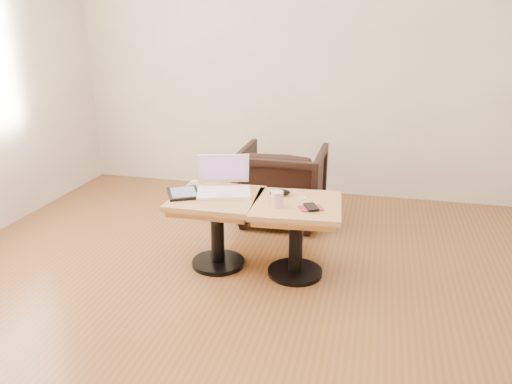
% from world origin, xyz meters
% --- Properties ---
extents(room_shell, '(4.52, 4.52, 2.71)m').
position_xyz_m(room_shell, '(0.00, 0.00, 1.35)').
color(room_shell, brown).
rests_on(room_shell, ground).
extents(side_table_left, '(0.57, 0.57, 0.51)m').
position_xyz_m(side_table_left, '(-0.32, 0.51, 0.39)').
color(side_table_left, black).
rests_on(side_table_left, ground).
extents(side_table_right, '(0.61, 0.61, 0.51)m').
position_xyz_m(side_table_right, '(0.22, 0.50, 0.39)').
color(side_table_right, black).
rests_on(side_table_right, ground).
extents(laptop, '(0.44, 0.43, 0.24)m').
position_xyz_m(laptop, '(-0.30, 0.61, 0.56)').
color(laptop, white).
rests_on(laptop, side_table_left).
extents(tablet, '(0.30, 0.33, 0.02)m').
position_xyz_m(tablet, '(-0.55, 0.48, 0.52)').
color(tablet, black).
rests_on(tablet, side_table_left).
extents(charging_adapter, '(0.05, 0.05, 0.03)m').
position_xyz_m(charging_adapter, '(-0.55, 0.71, 0.53)').
color(charging_adapter, white).
rests_on(charging_adapter, side_table_left).
extents(glasses_case, '(0.15, 0.11, 0.04)m').
position_xyz_m(glasses_case, '(0.09, 0.61, 0.54)').
color(glasses_case, black).
rests_on(glasses_case, side_table_right).
extents(striped_cup, '(0.09, 0.09, 0.10)m').
position_xyz_m(striped_cup, '(0.11, 0.41, 0.56)').
color(striped_cup, pink).
rests_on(striped_cup, side_table_right).
extents(earbuds_tangle, '(0.08, 0.05, 0.02)m').
position_xyz_m(earbuds_tangle, '(0.24, 0.59, 0.52)').
color(earbuds_tangle, white).
rests_on(earbuds_tangle, side_table_right).
extents(phone_on_sleeve, '(0.17, 0.15, 0.02)m').
position_xyz_m(phone_on_sleeve, '(0.33, 0.42, 0.52)').
color(phone_on_sleeve, maroon).
rests_on(phone_on_sleeve, side_table_right).
extents(armchair, '(0.69, 0.71, 0.64)m').
position_xyz_m(armchair, '(-0.06, 1.43, 0.32)').
color(armchair, black).
rests_on(armchair, ground).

